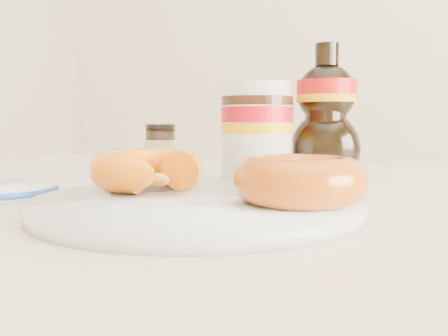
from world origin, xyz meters
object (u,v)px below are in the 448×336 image
at_px(plate, 198,204).
at_px(dark_jar, 161,149).
at_px(syrup_bottle, 326,113).
at_px(donut_bitten, 147,169).
at_px(nutella_jar, 257,129).
at_px(dining_table, 245,268).
at_px(donut_whole, 300,180).

xyz_separation_m(plate, dark_jar, (-0.23, 0.29, 0.03)).
relative_size(plate, syrup_bottle, 1.57).
bearing_deg(plate, donut_bitten, 161.55).
bearing_deg(nutella_jar, syrup_bottle, 43.45).
xyz_separation_m(nutella_jar, dark_jar, (-0.19, 0.07, -0.03)).
bearing_deg(dining_table, dark_jar, 143.28).
xyz_separation_m(plate, donut_whole, (0.09, 0.00, 0.03)).
relative_size(donut_bitten, syrup_bottle, 0.60).
bearing_deg(syrup_bottle, donut_bitten, -111.99).
distance_m(dining_table, syrup_bottle, 0.24).
relative_size(donut_whole, syrup_bottle, 0.58).
relative_size(donut_whole, dark_jar, 1.39).
xyz_separation_m(donut_whole, syrup_bottle, (-0.05, 0.28, 0.06)).
height_order(donut_bitten, dark_jar, dark_jar).
distance_m(donut_whole, nutella_jar, 0.25).
xyz_separation_m(dining_table, dark_jar, (-0.22, 0.16, 0.12)).
bearing_deg(donut_whole, plate, -176.80).
height_order(plate, donut_whole, donut_whole).
bearing_deg(plate, syrup_bottle, 82.90).
relative_size(dining_table, donut_bitten, 12.96).
height_order(dining_table, syrup_bottle, syrup_bottle).
height_order(dining_table, donut_bitten, donut_bitten).
distance_m(dining_table, donut_whole, 0.20).
height_order(plate, syrup_bottle, syrup_bottle).
bearing_deg(syrup_bottle, dark_jar, 178.90).
height_order(donut_whole, syrup_bottle, syrup_bottle).
bearing_deg(donut_bitten, dark_jar, 110.41).
xyz_separation_m(plate, syrup_bottle, (0.04, 0.28, 0.08)).
relative_size(plate, dark_jar, 3.76).
distance_m(donut_whole, syrup_bottle, 0.29).
xyz_separation_m(syrup_bottle, dark_jar, (-0.27, 0.01, -0.05)).
height_order(dining_table, nutella_jar, nutella_jar).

